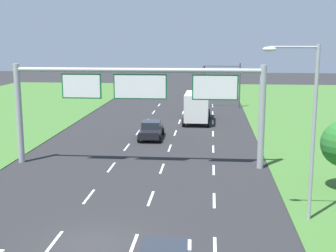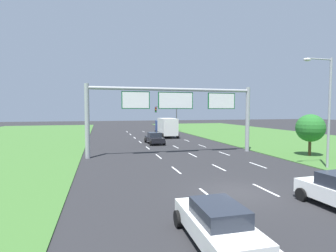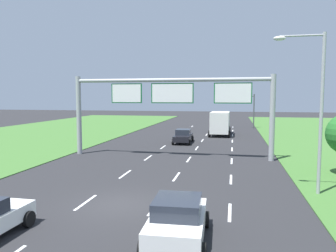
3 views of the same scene
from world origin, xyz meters
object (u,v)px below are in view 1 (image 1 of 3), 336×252
traffic_light_mast (224,77)px  street_lamp (306,118)px  sign_gantry (140,95)px  car_near_red (151,130)px  box_truck (197,106)px

traffic_light_mast → street_lamp: bearing=-85.6°
sign_gantry → traffic_light_mast: bearing=77.0°
car_near_red → sign_gantry: (0.40, -8.75, 4.19)m
car_near_red → street_lamp: street_lamp is taller
box_truck → car_near_red: bearing=-113.4°
box_truck → traffic_light_mast: (3.04, 10.57, 2.16)m
car_near_red → traffic_light_mast: traffic_light_mast is taller
car_near_red → box_truck: 9.30m
box_truck → sign_gantry: bearing=-100.5°
street_lamp → box_truck: bearing=102.5°
traffic_light_mast → sign_gantry: bearing=-103.0°
box_truck → street_lamp: 27.18m
car_near_red → sign_gantry: size_ratio=0.26×
box_truck → traffic_light_mast: size_ratio=1.29×
sign_gantry → traffic_light_mast: (6.42, 27.77, -1.09)m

